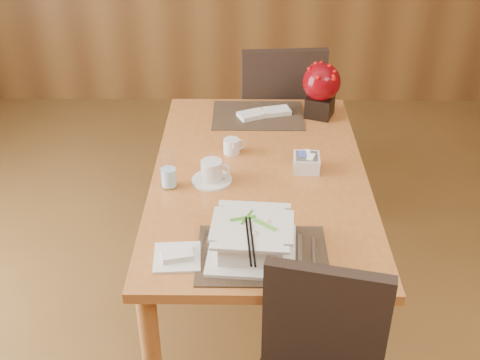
{
  "coord_description": "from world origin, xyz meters",
  "views": [
    {
      "loc": [
        -0.06,
        -1.57,
        2.07
      ],
      "look_at": [
        -0.08,
        0.35,
        0.87
      ],
      "focal_mm": 45.0,
      "sensor_mm": 36.0,
      "label": 1
    }
  ],
  "objects_px": {
    "soup_setting": "(252,239)",
    "bread_plate": "(177,257)",
    "water_glass": "(168,170)",
    "dining_table": "(259,192)",
    "sugar_caddy": "(306,163)",
    "berry_decor": "(321,87)",
    "creamer_jug": "(231,146)",
    "far_chair": "(279,117)",
    "coffee_cup": "(212,173)"
  },
  "relations": [
    {
      "from": "creamer_jug",
      "to": "far_chair",
      "type": "distance_m",
      "value": 0.81
    },
    {
      "from": "coffee_cup",
      "to": "far_chair",
      "type": "xyz_separation_m",
      "value": [
        0.33,
        0.98,
        -0.22
      ]
    },
    {
      "from": "soup_setting",
      "to": "dining_table",
      "type": "bearing_deg",
      "value": 90.4
    },
    {
      "from": "creamer_jug",
      "to": "dining_table",
      "type": "bearing_deg",
      "value": -71.89
    },
    {
      "from": "soup_setting",
      "to": "creamer_jug",
      "type": "bearing_deg",
      "value": 101.27
    },
    {
      "from": "water_glass",
      "to": "creamer_jug",
      "type": "relative_size",
      "value": 1.67
    },
    {
      "from": "soup_setting",
      "to": "sugar_caddy",
      "type": "relative_size",
      "value": 2.93
    },
    {
      "from": "coffee_cup",
      "to": "creamer_jug",
      "type": "xyz_separation_m",
      "value": [
        0.08,
        0.24,
        -0.01
      ]
    },
    {
      "from": "berry_decor",
      "to": "far_chair",
      "type": "xyz_separation_m",
      "value": [
        -0.18,
        0.36,
        -0.34
      ]
    },
    {
      "from": "dining_table",
      "to": "bread_plate",
      "type": "relative_size",
      "value": 9.42
    },
    {
      "from": "dining_table",
      "to": "sugar_caddy",
      "type": "bearing_deg",
      "value": 8.86
    },
    {
      "from": "coffee_cup",
      "to": "sugar_caddy",
      "type": "xyz_separation_m",
      "value": [
        0.4,
        0.1,
        -0.01
      ]
    },
    {
      "from": "coffee_cup",
      "to": "sugar_caddy",
      "type": "bearing_deg",
      "value": 13.93
    },
    {
      "from": "berry_decor",
      "to": "bread_plate",
      "type": "xyz_separation_m",
      "value": [
        -0.6,
        -1.12,
        -0.15
      ]
    },
    {
      "from": "dining_table",
      "to": "coffee_cup",
      "type": "relative_size",
      "value": 9.02
    },
    {
      "from": "coffee_cup",
      "to": "bread_plate",
      "type": "xyz_separation_m",
      "value": [
        -0.09,
        -0.5,
        -0.04
      ]
    },
    {
      "from": "bread_plate",
      "to": "sugar_caddy",
      "type": "bearing_deg",
      "value": 50.76
    },
    {
      "from": "creamer_jug",
      "to": "far_chair",
      "type": "xyz_separation_m",
      "value": [
        0.25,
        0.74,
        -0.22
      ]
    },
    {
      "from": "dining_table",
      "to": "coffee_cup",
      "type": "xyz_separation_m",
      "value": [
        -0.2,
        -0.07,
        0.14
      ]
    },
    {
      "from": "bread_plate",
      "to": "water_glass",
      "type": "bearing_deg",
      "value": 99.65
    },
    {
      "from": "dining_table",
      "to": "creamer_jug",
      "type": "bearing_deg",
      "value": 125.44
    },
    {
      "from": "soup_setting",
      "to": "sugar_caddy",
      "type": "xyz_separation_m",
      "value": [
        0.23,
        0.57,
        -0.03
      ]
    },
    {
      "from": "dining_table",
      "to": "berry_decor",
      "type": "distance_m",
      "value": 0.68
    },
    {
      "from": "dining_table",
      "to": "berry_decor",
      "type": "xyz_separation_m",
      "value": [
        0.31,
        0.56,
        0.25
      ]
    },
    {
      "from": "sugar_caddy",
      "to": "bread_plate",
      "type": "height_order",
      "value": "sugar_caddy"
    },
    {
      "from": "water_glass",
      "to": "bread_plate",
      "type": "xyz_separation_m",
      "value": [
        0.08,
        -0.46,
        -0.07
      ]
    },
    {
      "from": "water_glass",
      "to": "sugar_caddy",
      "type": "distance_m",
      "value": 0.59
    },
    {
      "from": "water_glass",
      "to": "creamer_jug",
      "type": "xyz_separation_m",
      "value": [
        0.25,
        0.28,
        -0.04
      ]
    },
    {
      "from": "water_glass",
      "to": "soup_setting",
      "type": "bearing_deg",
      "value": -51.79
    },
    {
      "from": "sugar_caddy",
      "to": "berry_decor",
      "type": "xyz_separation_m",
      "value": [
        0.11,
        0.52,
        0.12
      ]
    },
    {
      "from": "water_glass",
      "to": "berry_decor",
      "type": "bearing_deg",
      "value": 44.5
    },
    {
      "from": "dining_table",
      "to": "sugar_caddy",
      "type": "xyz_separation_m",
      "value": [
        0.2,
        0.03,
        0.13
      ]
    },
    {
      "from": "creamer_jug",
      "to": "berry_decor",
      "type": "relative_size",
      "value": 0.34
    },
    {
      "from": "dining_table",
      "to": "soup_setting",
      "type": "bearing_deg",
      "value": -93.83
    },
    {
      "from": "sugar_caddy",
      "to": "berry_decor",
      "type": "bearing_deg",
      "value": 78.36
    },
    {
      "from": "soup_setting",
      "to": "coffee_cup",
      "type": "relative_size",
      "value": 1.93
    },
    {
      "from": "dining_table",
      "to": "bread_plate",
      "type": "height_order",
      "value": "bread_plate"
    },
    {
      "from": "berry_decor",
      "to": "far_chair",
      "type": "distance_m",
      "value": 0.53
    },
    {
      "from": "soup_setting",
      "to": "bread_plate",
      "type": "distance_m",
      "value": 0.26
    },
    {
      "from": "water_glass",
      "to": "sugar_caddy",
      "type": "relative_size",
      "value": 1.41
    },
    {
      "from": "creamer_jug",
      "to": "sugar_caddy",
      "type": "height_order",
      "value": "same"
    },
    {
      "from": "sugar_caddy",
      "to": "far_chair",
      "type": "distance_m",
      "value": 0.91
    },
    {
      "from": "soup_setting",
      "to": "sugar_caddy",
      "type": "distance_m",
      "value": 0.61
    },
    {
      "from": "creamer_jug",
      "to": "far_chair",
      "type": "height_order",
      "value": "far_chair"
    },
    {
      "from": "soup_setting",
      "to": "far_chair",
      "type": "xyz_separation_m",
      "value": [
        0.17,
        1.45,
        -0.24
      ]
    },
    {
      "from": "berry_decor",
      "to": "water_glass",
      "type": "bearing_deg",
      "value": -135.5
    },
    {
      "from": "creamer_jug",
      "to": "berry_decor",
      "type": "height_order",
      "value": "berry_decor"
    },
    {
      "from": "dining_table",
      "to": "creamer_jug",
      "type": "distance_m",
      "value": 0.25
    },
    {
      "from": "coffee_cup",
      "to": "creamer_jug",
      "type": "distance_m",
      "value": 0.25
    },
    {
      "from": "soup_setting",
      "to": "bread_plate",
      "type": "relative_size",
      "value": 2.01
    }
  ]
}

